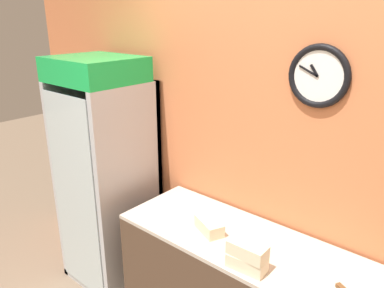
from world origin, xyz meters
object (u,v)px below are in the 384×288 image
object	(u,v)px
beverage_cooler	(110,165)
sandwich_stack_middle	(247,250)
sandwich_stack_bottom	(247,263)
sandwich_flat_left	(209,226)

from	to	relation	value
beverage_cooler	sandwich_stack_middle	distance (m)	1.48
beverage_cooler	sandwich_stack_bottom	distance (m)	1.48
beverage_cooler	sandwich_flat_left	bearing A→B (deg)	-4.76
sandwich_stack_bottom	sandwich_flat_left	world-z (taller)	sandwich_flat_left
sandwich_stack_bottom	sandwich_flat_left	size ratio (longest dim) A/B	0.94
sandwich_stack_middle	sandwich_flat_left	size ratio (longest dim) A/B	0.92
beverage_cooler	sandwich_flat_left	distance (m)	1.09
beverage_cooler	sandwich_stack_middle	world-z (taller)	beverage_cooler
sandwich_stack_bottom	sandwich_stack_middle	size ratio (longest dim) A/B	1.02
beverage_cooler	sandwich_flat_left	size ratio (longest dim) A/B	8.17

